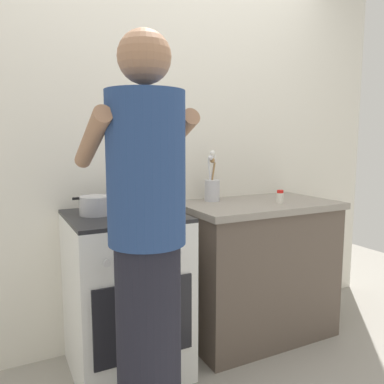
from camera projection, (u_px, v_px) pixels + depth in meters
ground at (194, 365)px, 2.24m from camera, size 6.00×6.00×0.00m
back_wall at (186, 147)px, 2.60m from camera, size 3.20×0.10×2.50m
countertop at (257, 269)px, 2.56m from camera, size 1.00×0.60×0.90m
stove_range at (126, 293)px, 2.15m from camera, size 0.60×0.62×0.90m
pot at (96, 205)px, 2.07m from camera, size 0.24×0.17×0.10m
mixing_bowl at (147, 204)px, 2.17m from camera, size 0.31×0.31×0.08m
utensil_crock at (212, 187)px, 2.53m from camera, size 0.10×0.10×0.33m
spice_bottle at (280, 197)px, 2.45m from camera, size 0.04×0.04×0.08m
person at (147, 253)px, 1.51m from camera, size 0.41×0.50×1.70m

